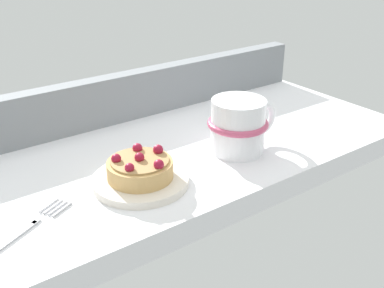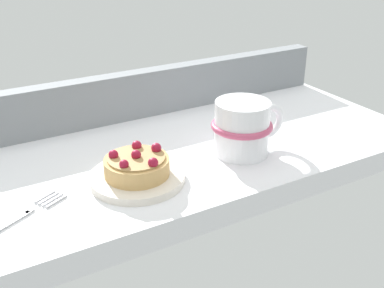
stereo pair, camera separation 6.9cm
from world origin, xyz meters
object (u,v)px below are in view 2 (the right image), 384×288
Objects in this scene: dessert_plate at (137,178)px; raspberry_tart at (137,165)px; coffee_mug at (243,127)px; dessert_fork at (11,221)px.

raspberry_tart reaches higher than dessert_plate.
coffee_mug is at bearing 0.12° from raspberry_tart.
coffee_mug is 0.83× the size of dessert_fork.
raspberry_tart is at bearing 8.42° from dessert_plate.
dessert_plate is at bearing 5.87° from dessert_fork.
dessert_plate is 17.67cm from dessert_fork.
dessert_plate is 2.04cm from raspberry_tart.
coffee_mug reaches higher than dessert_fork.
raspberry_tart reaches higher than dessert_fork.
dessert_fork is at bearing -177.03° from coffee_mug.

